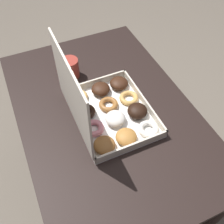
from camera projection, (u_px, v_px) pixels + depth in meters
ground_plane at (108, 182)px, 1.74m from camera, size 8.00×8.00×0.00m
dining_table at (106, 126)px, 1.25m from camera, size 1.14×0.75×0.74m
donut_box at (106, 109)px, 1.10m from camera, size 0.40×0.32×0.36m
coffee_mug at (70, 68)px, 1.28m from camera, size 0.09×0.09×0.10m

